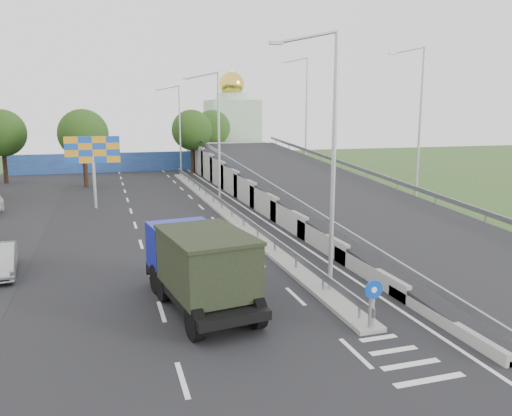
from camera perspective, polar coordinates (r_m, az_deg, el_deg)
name	(u,v)px	position (r m, az deg, el deg)	size (l,w,h in m)	color
ground	(408,364)	(15.97, 17.03, -16.66)	(160.00, 160.00, 0.00)	#2D4C1E
road_surface	(191,225)	(32.84, -7.42, -1.99)	(26.00, 90.00, 0.04)	black
median	(222,210)	(37.23, -3.91, -0.24)	(1.00, 44.00, 0.20)	gray
overpass_ramp	(315,184)	(39.31, 6.77, 2.74)	(10.00, 50.00, 3.50)	gray
median_guardrail	(222,202)	(37.12, -3.93, 0.75)	(0.09, 44.00, 0.71)	gray
sign_bollard	(372,304)	(17.21, 13.14, -10.62)	(0.64, 0.23, 1.67)	black
lamp_post_near	(329,151)	(19.53, 8.39, 6.51)	(2.74, 0.18, 10.08)	#B2B5B7
lamp_post_mid	(216,132)	(38.54, -4.55, 8.68)	(2.74, 0.18, 10.08)	#B2B5B7
lamp_post_far	(178,125)	(58.22, -8.88, 9.32)	(2.74, 0.18, 10.08)	#B2B5B7
blue_wall	(139,162)	(64.03, -13.20, 5.15)	(30.00, 0.50, 2.40)	navy
church	(232,126)	(73.91, -2.76, 9.35)	(7.00, 7.00, 13.80)	#B2CCAD
billboard	(93,154)	(39.73, -18.16, 5.90)	(4.00, 0.24, 5.50)	#B2B5B7
tree_left_mid	(83,134)	(51.67, -19.15, 7.97)	(4.80, 4.80, 7.60)	black
tree_median_far	(192,130)	(60.51, -7.35, 8.81)	(4.80, 4.80, 7.60)	black
tree_left_far	(2,133)	(57.47, -27.04, 7.62)	(4.80, 4.80, 7.60)	black
tree_ramp_far	(212,128)	(68.14, -5.01, 9.08)	(4.80, 4.80, 7.60)	black
dump_truck	(199,263)	(18.93, -6.54, -6.30)	(3.51, 7.22, 3.05)	black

